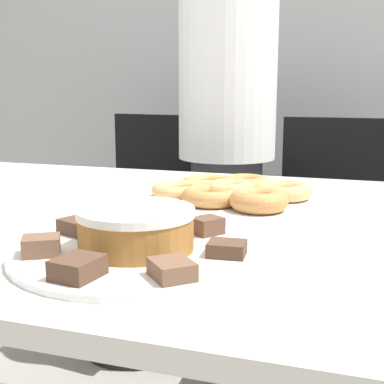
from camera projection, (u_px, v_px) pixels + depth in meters
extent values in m
cube|color=#A8AAAD|center=(298.00, 26.00, 2.45)|extent=(8.00, 0.05, 2.60)
cube|color=silver|center=(183.00, 222.00, 1.05)|extent=(1.99, 1.03, 0.03)
cylinder|color=#383842|center=(225.00, 262.00, 1.98)|extent=(0.26, 0.26, 0.78)
cylinder|color=white|center=(228.00, 70.00, 1.85)|extent=(0.34, 0.34, 0.61)
cylinder|color=black|center=(136.00, 342.00, 2.17)|extent=(0.44, 0.44, 0.01)
cylinder|color=#262626|center=(135.00, 289.00, 2.13)|extent=(0.06, 0.06, 0.44)
cube|color=black|center=(134.00, 231.00, 2.08)|extent=(0.49, 0.49, 0.04)
cube|color=black|center=(158.00, 166.00, 2.22)|extent=(0.40, 0.08, 0.42)
cylinder|color=black|center=(323.00, 371.00, 1.94)|extent=(0.44, 0.44, 0.01)
cylinder|color=#262626|center=(326.00, 313.00, 1.90)|extent=(0.06, 0.06, 0.44)
cube|color=black|center=(329.00, 248.00, 1.85)|extent=(0.45, 0.45, 0.04)
cube|color=black|center=(335.00, 174.00, 2.00)|extent=(0.40, 0.04, 0.42)
cylinder|color=white|center=(137.00, 252.00, 0.79)|extent=(0.37, 0.37, 0.01)
cylinder|color=white|center=(230.00, 201.00, 1.15)|extent=(0.38, 0.38, 0.01)
cylinder|color=#9E662D|center=(136.00, 233.00, 0.78)|extent=(0.17, 0.17, 0.05)
cylinder|color=white|center=(136.00, 212.00, 0.78)|extent=(0.17, 0.17, 0.01)
cube|color=#513828|center=(78.00, 268.00, 0.67)|extent=(0.06, 0.07, 0.03)
cube|color=brown|center=(172.00, 269.00, 0.67)|extent=(0.07, 0.07, 0.02)
cube|color=#513828|center=(227.00, 249.00, 0.75)|extent=(0.06, 0.05, 0.02)
cube|color=brown|center=(207.00, 226.00, 0.87)|extent=(0.06, 0.06, 0.03)
cube|color=#513828|center=(145.00, 218.00, 0.92)|extent=(0.05, 0.06, 0.03)
cube|color=#513828|center=(78.00, 226.00, 0.87)|extent=(0.07, 0.06, 0.02)
cube|color=brown|center=(41.00, 246.00, 0.76)|extent=(0.07, 0.06, 0.03)
torus|color=#E5AD66|center=(230.00, 190.00, 1.14)|extent=(0.11, 0.11, 0.04)
torus|color=#E5AD66|center=(283.00, 191.00, 1.14)|extent=(0.12, 0.12, 0.03)
torus|color=#C68447|center=(245.00, 184.00, 1.20)|extent=(0.12, 0.12, 0.04)
torus|color=tan|center=(208.00, 183.00, 1.24)|extent=(0.12, 0.12, 0.03)
torus|color=#E5AD66|center=(178.00, 190.00, 1.16)|extent=(0.12, 0.12, 0.03)
torus|color=#C68447|center=(212.00, 196.00, 1.09)|extent=(0.12, 0.12, 0.03)
torus|color=#C68447|center=(259.00, 200.00, 1.03)|extent=(0.11, 0.11, 0.04)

